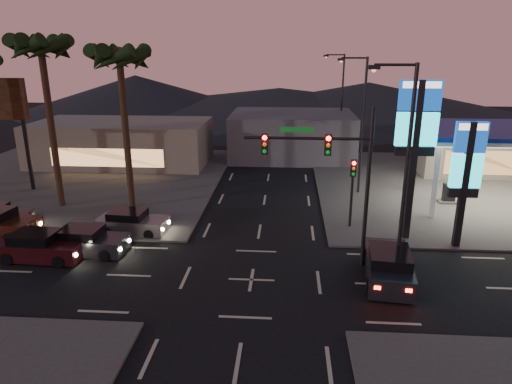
# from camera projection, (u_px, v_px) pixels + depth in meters

# --- Properties ---
(ground) EXTENTS (140.00, 140.00, 0.00)m
(ground) POSITION_uv_depth(u_px,v_px,m) (251.00, 280.00, 21.79)
(ground) COLOR black
(ground) RESTS_ON ground
(corner_lot_ne) EXTENTS (24.00, 24.00, 0.12)m
(corner_lot_ne) POSITION_uv_depth(u_px,v_px,m) (470.00, 188.00, 35.90)
(corner_lot_ne) COLOR #47443F
(corner_lot_ne) RESTS_ON ground
(corner_lot_nw) EXTENTS (24.00, 24.00, 0.12)m
(corner_lot_nw) POSITION_uv_depth(u_px,v_px,m) (76.00, 180.00, 38.05)
(corner_lot_nw) COLOR #47443F
(corner_lot_nw) RESTS_ON ground
(gas_station) EXTENTS (12.20, 8.20, 5.47)m
(gas_station) POSITION_uv_depth(u_px,v_px,m) (503.00, 134.00, 30.58)
(gas_station) COLOR silver
(gas_station) RESTS_ON ground
(convenience_store) EXTENTS (10.00, 6.00, 4.00)m
(convenience_store) POSITION_uv_depth(u_px,v_px,m) (475.00, 150.00, 39.93)
(convenience_store) COLOR #726B5B
(convenience_store) RESTS_ON ground
(pylon_sign_tall) EXTENTS (2.20, 0.35, 9.00)m
(pylon_sign_tall) POSITION_uv_depth(u_px,v_px,m) (417.00, 129.00, 24.51)
(pylon_sign_tall) COLOR black
(pylon_sign_tall) RESTS_ON ground
(pylon_sign_short) EXTENTS (1.60, 0.35, 7.00)m
(pylon_sign_short) POSITION_uv_depth(u_px,v_px,m) (467.00, 166.00, 23.91)
(pylon_sign_short) COLOR black
(pylon_sign_short) RESTS_ON ground
(traffic_signal_mast) EXTENTS (6.10, 0.39, 8.00)m
(traffic_signal_mast) POSITION_uv_depth(u_px,v_px,m) (332.00, 165.00, 21.84)
(traffic_signal_mast) COLOR black
(traffic_signal_mast) RESTS_ON ground
(pedestal_signal) EXTENTS (0.32, 0.39, 4.30)m
(pedestal_signal) POSITION_uv_depth(u_px,v_px,m) (352.00, 182.00, 27.17)
(pedestal_signal) COLOR black
(pedestal_signal) RESTS_ON ground
(streetlight_near) EXTENTS (2.14, 0.25, 10.00)m
(streetlight_near) POSITION_uv_depth(u_px,v_px,m) (403.00, 161.00, 20.55)
(streetlight_near) COLOR black
(streetlight_near) RESTS_ON ground
(streetlight_mid) EXTENTS (2.14, 0.25, 10.00)m
(streetlight_mid) POSITION_uv_depth(u_px,v_px,m) (360.00, 118.00, 32.91)
(streetlight_mid) COLOR black
(streetlight_mid) RESTS_ON ground
(streetlight_far) EXTENTS (2.14, 0.25, 10.00)m
(streetlight_far) POSITION_uv_depth(u_px,v_px,m) (340.00, 98.00, 46.21)
(streetlight_far) COLOR black
(streetlight_far) RESTS_ON ground
(palm_a) EXTENTS (4.41, 4.41, 10.86)m
(palm_a) POSITION_uv_depth(u_px,v_px,m) (120.00, 67.00, 28.57)
(palm_a) COLOR black
(palm_a) RESTS_ON ground
(palm_b) EXTENTS (4.41, 4.41, 11.46)m
(palm_b) POSITION_uv_depth(u_px,v_px,m) (42.00, 58.00, 28.74)
(palm_b) COLOR black
(palm_b) RESTS_ON ground
(building_far_west) EXTENTS (16.00, 8.00, 4.00)m
(building_far_west) POSITION_uv_depth(u_px,v_px,m) (122.00, 143.00, 43.04)
(building_far_west) COLOR #726B5B
(building_far_west) RESTS_ON ground
(building_far_mid) EXTENTS (12.00, 9.00, 4.40)m
(building_far_mid) POSITION_uv_depth(u_px,v_px,m) (292.00, 135.00, 45.70)
(building_far_mid) COLOR #4C4C51
(building_far_mid) RESTS_ON ground
(hill_left) EXTENTS (40.00, 40.00, 6.00)m
(hill_left) POSITION_uv_depth(u_px,v_px,m) (136.00, 93.00, 79.59)
(hill_left) COLOR black
(hill_left) RESTS_ON ground
(hill_right) EXTENTS (50.00, 50.00, 5.00)m
(hill_right) POSITION_uv_depth(u_px,v_px,m) (368.00, 97.00, 77.05)
(hill_right) COLOR black
(hill_right) RESTS_ON ground
(hill_center) EXTENTS (60.00, 60.00, 4.00)m
(hill_center) POSITION_uv_depth(u_px,v_px,m) (279.00, 100.00, 78.21)
(hill_center) COLOR black
(hill_center) RESTS_ON ground
(car_lane_a_front) EXTENTS (4.44, 2.08, 1.42)m
(car_lane_a_front) POSITION_uv_depth(u_px,v_px,m) (86.00, 241.00, 24.47)
(car_lane_a_front) COLOR black
(car_lane_a_front) RESTS_ON ground
(car_lane_a_mid) EXTENTS (4.59, 2.10, 1.47)m
(car_lane_a_mid) POSITION_uv_depth(u_px,v_px,m) (40.00, 247.00, 23.78)
(car_lane_a_mid) COLOR #330E12
(car_lane_a_mid) RESTS_ON ground
(car_lane_b_front) EXTENTS (4.32, 2.06, 1.37)m
(car_lane_b_front) POSITION_uv_depth(u_px,v_px,m) (132.00, 223.00, 27.15)
(car_lane_b_front) COLOR #5F5F62
(car_lane_b_front) RESTS_ON ground
(suv_station) EXTENTS (2.55, 4.98, 1.60)m
(suv_station) POSITION_uv_depth(u_px,v_px,m) (388.00, 265.00, 21.62)
(suv_station) COLOR black
(suv_station) RESTS_ON ground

